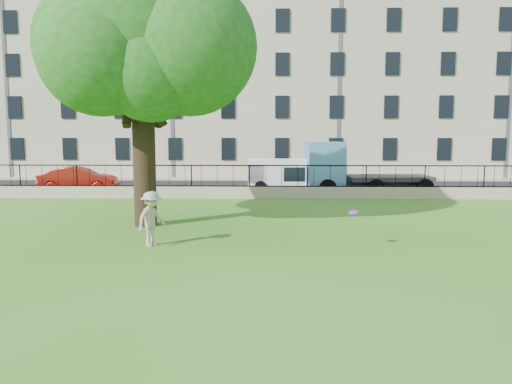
{
  "coord_description": "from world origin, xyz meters",
  "views": [
    {
      "loc": [
        1.02,
        -13.62,
        3.4
      ],
      "look_at": [
        0.57,
        3.5,
        1.34
      ],
      "focal_mm": 35.0,
      "sensor_mm": 36.0,
      "label": 1
    }
  ],
  "objects_px": {
    "white_van": "(286,175)",
    "tree": "(138,34)",
    "frisbee": "(353,212)",
    "red_sedan": "(79,180)",
    "blue_truck": "(367,168)",
    "man": "(152,219)"
  },
  "relations": [
    {
      "from": "man",
      "to": "blue_truck",
      "type": "bearing_deg",
      "value": -3.57
    },
    {
      "from": "tree",
      "to": "man",
      "type": "relative_size",
      "value": 6.21
    },
    {
      "from": "blue_truck",
      "to": "man",
      "type": "bearing_deg",
      "value": -127.95
    },
    {
      "from": "white_van",
      "to": "tree",
      "type": "bearing_deg",
      "value": -120.45
    },
    {
      "from": "white_van",
      "to": "blue_truck",
      "type": "relative_size",
      "value": 0.65
    },
    {
      "from": "frisbee",
      "to": "tree",
      "type": "bearing_deg",
      "value": 153.52
    },
    {
      "from": "frisbee",
      "to": "red_sedan",
      "type": "xyz_separation_m",
      "value": [
        -13.32,
        13.58,
        -0.36
      ]
    },
    {
      "from": "tree",
      "to": "white_van",
      "type": "distance_m",
      "value": 13.48
    },
    {
      "from": "frisbee",
      "to": "red_sedan",
      "type": "height_order",
      "value": "red_sedan"
    },
    {
      "from": "man",
      "to": "red_sedan",
      "type": "bearing_deg",
      "value": 59.09
    },
    {
      "from": "frisbee",
      "to": "blue_truck",
      "type": "bearing_deg",
      "value": 77.47
    },
    {
      "from": "frisbee",
      "to": "blue_truck",
      "type": "distance_m",
      "value": 13.91
    },
    {
      "from": "frisbee",
      "to": "red_sedan",
      "type": "bearing_deg",
      "value": 134.45
    },
    {
      "from": "red_sedan",
      "to": "blue_truck",
      "type": "distance_m",
      "value": 16.35
    },
    {
      "from": "man",
      "to": "frisbee",
      "type": "distance_m",
      "value": 5.99
    },
    {
      "from": "tree",
      "to": "white_van",
      "type": "relative_size",
      "value": 2.33
    },
    {
      "from": "man",
      "to": "white_van",
      "type": "height_order",
      "value": "white_van"
    },
    {
      "from": "tree",
      "to": "frisbee",
      "type": "relative_size",
      "value": 37.98
    },
    {
      "from": "man",
      "to": "frisbee",
      "type": "height_order",
      "value": "man"
    },
    {
      "from": "red_sedan",
      "to": "blue_truck",
      "type": "height_order",
      "value": "blue_truck"
    },
    {
      "from": "tree",
      "to": "white_van",
      "type": "xyz_separation_m",
      "value": [
        5.63,
        10.73,
        -5.91
      ]
    },
    {
      "from": "red_sedan",
      "to": "blue_truck",
      "type": "xyz_separation_m",
      "value": [
        16.33,
        0.0,
        0.72
      ]
    }
  ]
}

